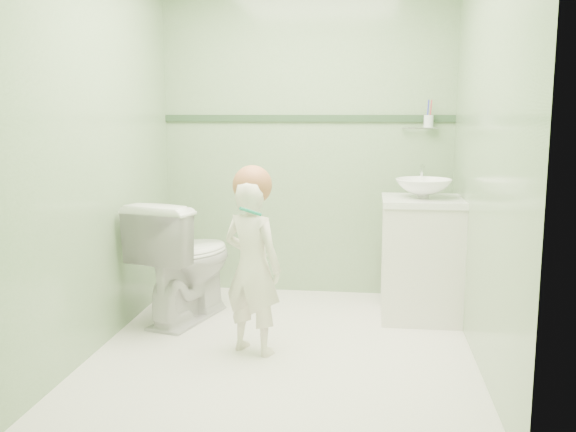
# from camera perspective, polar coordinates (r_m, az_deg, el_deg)

# --- Properties ---
(ground) EXTENTS (2.50, 2.50, 0.00)m
(ground) POSITION_cam_1_polar(r_m,az_deg,el_deg) (3.85, -0.29, -11.89)
(ground) COLOR white
(ground) RESTS_ON ground
(room_shell) EXTENTS (2.50, 2.54, 2.40)m
(room_shell) POSITION_cam_1_polar(r_m,az_deg,el_deg) (3.60, -0.31, 6.23)
(room_shell) COLOR #88AD7A
(room_shell) RESTS_ON ground
(trim_stripe) EXTENTS (2.20, 0.02, 0.05)m
(trim_stripe) POSITION_cam_1_polar(r_m,az_deg,el_deg) (4.82, 1.68, 8.81)
(trim_stripe) COLOR #304B30
(trim_stripe) RESTS_ON room_shell
(vanity) EXTENTS (0.52, 0.50, 0.80)m
(vanity) POSITION_cam_1_polar(r_m,az_deg,el_deg) (4.39, 11.91, -3.96)
(vanity) COLOR silver
(vanity) RESTS_ON ground
(counter) EXTENTS (0.54, 0.52, 0.04)m
(counter) POSITION_cam_1_polar(r_m,az_deg,el_deg) (4.31, 12.10, 1.34)
(counter) COLOR white
(counter) RESTS_ON vanity
(basin) EXTENTS (0.37, 0.37, 0.13)m
(basin) POSITION_cam_1_polar(r_m,az_deg,el_deg) (4.30, 12.13, 2.45)
(basin) COLOR white
(basin) RESTS_ON counter
(faucet) EXTENTS (0.03, 0.13, 0.18)m
(faucet) POSITION_cam_1_polar(r_m,az_deg,el_deg) (4.48, 11.98, 3.75)
(faucet) COLOR silver
(faucet) RESTS_ON counter
(cup_holder) EXTENTS (0.26, 0.07, 0.21)m
(cup_holder) POSITION_cam_1_polar(r_m,az_deg,el_deg) (4.76, 12.49, 8.33)
(cup_holder) COLOR silver
(cup_holder) RESTS_ON room_shell
(toilet) EXTENTS (0.66, 0.91, 0.83)m
(toilet) POSITION_cam_1_polar(r_m,az_deg,el_deg) (4.33, -9.22, -3.89)
(toilet) COLOR white
(toilet) RESTS_ON ground
(toddler) EXTENTS (0.44, 0.37, 1.02)m
(toddler) POSITION_cam_1_polar(r_m,az_deg,el_deg) (3.67, -3.24, -4.64)
(toddler) COLOR white
(toddler) RESTS_ON ground
(hair_cap) EXTENTS (0.23, 0.23, 0.23)m
(hair_cap) POSITION_cam_1_polar(r_m,az_deg,el_deg) (3.61, -3.24, 2.81)
(hair_cap) COLOR #A9653F
(hair_cap) RESTS_ON toddler
(teal_toothbrush) EXTENTS (0.12, 0.14, 0.08)m
(teal_toothbrush) POSITION_cam_1_polar(r_m,az_deg,el_deg) (3.45, -3.45, 0.50)
(teal_toothbrush) COLOR #18906A
(teal_toothbrush) RESTS_ON toddler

